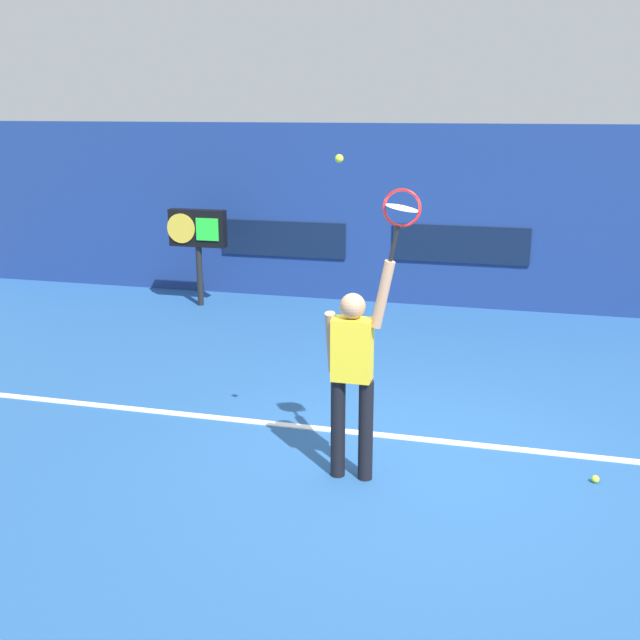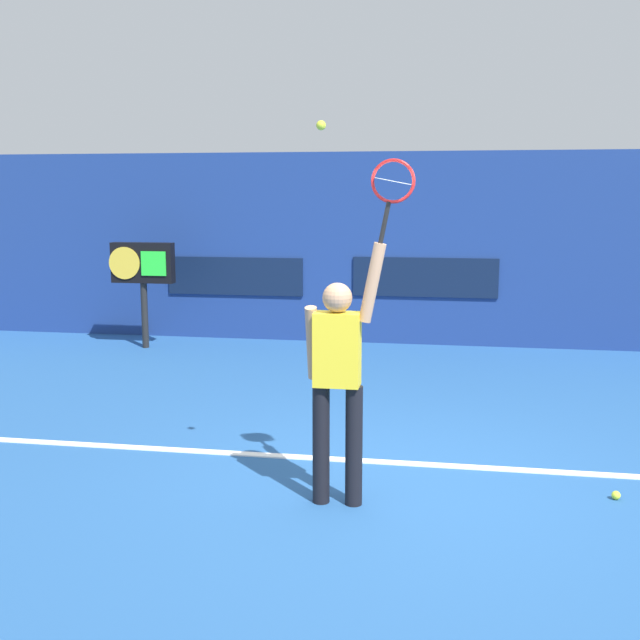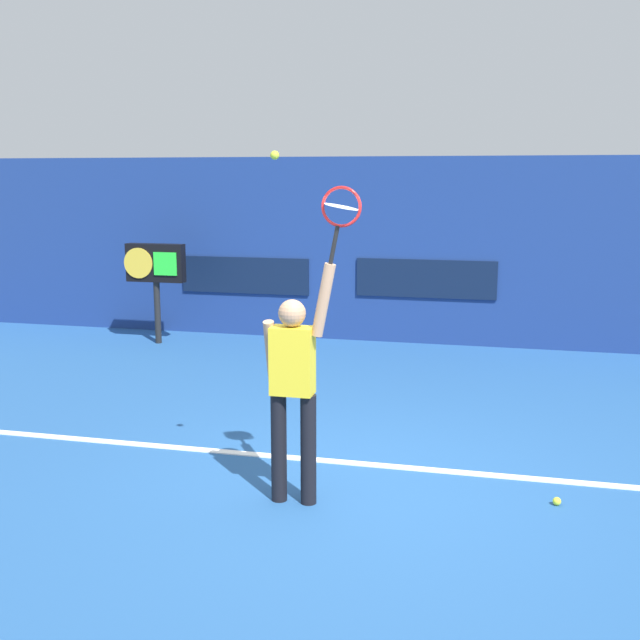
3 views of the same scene
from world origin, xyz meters
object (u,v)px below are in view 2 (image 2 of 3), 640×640
object	(u,v)px
tennis_ball	(321,125)
spare_ball	(616,495)
tennis_player	(338,374)
tennis_racket	(392,186)
scoreboard_clock	(142,267)

from	to	relation	value
tennis_ball	spare_ball	world-z (taller)	tennis_ball
tennis_player	spare_ball	distance (m)	2.36
tennis_ball	spare_ball	bearing A→B (deg)	12.47
tennis_ball	spare_ball	xyz separation A→B (m)	(2.22, 0.49, -2.77)
tennis_player	tennis_racket	distance (m)	1.42
tennis_player	tennis_racket	world-z (taller)	tennis_racket
spare_ball	tennis_ball	bearing A→B (deg)	-167.53
tennis_racket	tennis_ball	bearing A→B (deg)	-172.98
scoreboard_clock	spare_ball	xyz separation A→B (m)	(5.86, -4.96, -1.19)
tennis_ball	scoreboard_clock	size ratio (longest dim) A/B	0.04
tennis_racket	spare_ball	distance (m)	2.95
tennis_racket	scoreboard_clock	bearing A→B (deg)	127.48
tennis_player	tennis_racket	size ratio (longest dim) A/B	3.19
tennis_racket	tennis_ball	distance (m)	0.65
tennis_racket	spare_ball	world-z (taller)	tennis_racket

